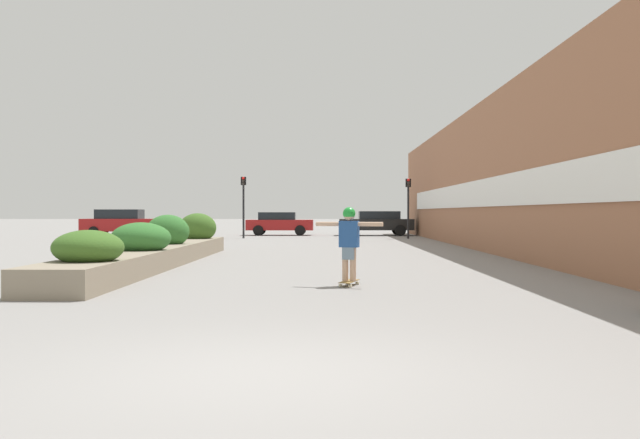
{
  "coord_description": "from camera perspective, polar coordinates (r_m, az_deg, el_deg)",
  "views": [
    {
      "loc": [
        0.57,
        -6.22,
        1.41
      ],
      "look_at": [
        0.35,
        17.74,
        1.17
      ],
      "focal_mm": 40.0,
      "sensor_mm": 36.0,
      "label": 1
    }
  ],
  "objects": [
    {
      "name": "building_wall_right",
      "position": [
        25.86,
        13.67,
        3.42
      ],
      "size": [
        0.67,
        46.96,
        5.43
      ],
      "color": "#9E6647",
      "rests_on": "ground_plane"
    },
    {
      "name": "ground_plane",
      "position": [
        6.4,
        -4.71,
        -12.14
      ],
      "size": [
        300.0,
        300.0,
        0.0
      ],
      "primitive_type": "plane",
      "color": "gray"
    },
    {
      "name": "car_center_right",
      "position": [
        45.1,
        13.72,
        -0.28
      ],
      "size": [
        3.88,
        2.02,
        1.42
      ],
      "rotation": [
        0.0,
        0.0,
        1.57
      ],
      "color": "silver",
      "rests_on": "ground_plane"
    },
    {
      "name": "car_rightmost",
      "position": [
        44.26,
        -3.27,
        -0.28
      ],
      "size": [
        4.11,
        1.85,
        1.43
      ],
      "rotation": [
        0.0,
        0.0,
        -1.57
      ],
      "color": "maroon",
      "rests_on": "ground_plane"
    },
    {
      "name": "traffic_light_right",
      "position": [
        38.73,
        7.08,
        1.76
      ],
      "size": [
        0.28,
        0.3,
        3.24
      ],
      "color": "black",
      "rests_on": "ground_plane"
    },
    {
      "name": "car_center_left",
      "position": [
        43.88,
        4.56,
        -0.24
      ],
      "size": [
        4.5,
        2.07,
        1.49
      ],
      "rotation": [
        0.0,
        0.0,
        1.57
      ],
      "color": "black",
      "rests_on": "ground_plane"
    },
    {
      "name": "skateboard",
      "position": [
        13.73,
        2.34,
        -5.03
      ],
      "size": [
        0.44,
        0.83,
        0.09
      ],
      "rotation": [
        0.0,
        0.0,
        -0.29
      ],
      "color": "olive",
      "rests_on": "ground_plane"
    },
    {
      "name": "planter_box",
      "position": [
        19.54,
        -12.83,
        -2.25
      ],
      "size": [
        1.45,
        15.22,
        1.39
      ],
      "color": "gray",
      "rests_on": "ground_plane"
    },
    {
      "name": "car_leftmost",
      "position": [
        43.93,
        -15.56,
        -0.22
      ],
      "size": [
        4.67,
        1.95,
        1.59
      ],
      "rotation": [
        0.0,
        0.0,
        -1.57
      ],
      "color": "maroon",
      "rests_on": "ground_plane"
    },
    {
      "name": "traffic_light_left",
      "position": [
        39.15,
        -6.14,
        1.86
      ],
      "size": [
        0.28,
        0.3,
        3.37
      ],
      "color": "black",
      "rests_on": "ground_plane"
    },
    {
      "name": "skateboarder",
      "position": [
        13.67,
        2.34,
        -1.35
      ],
      "size": [
        1.29,
        0.46,
        1.42
      ],
      "rotation": [
        0.0,
        0.0,
        -0.29
      ],
      "color": "tan",
      "rests_on": "skateboard"
    }
  ]
}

